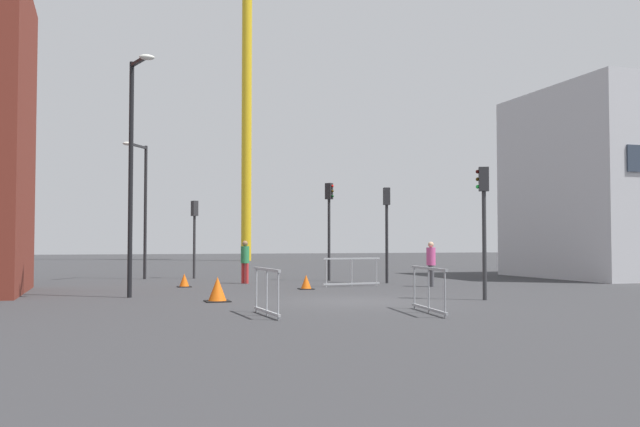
{
  "coord_description": "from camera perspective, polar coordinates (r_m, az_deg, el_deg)",
  "views": [
    {
      "loc": [
        -6.92,
        -18.55,
        1.68
      ],
      "look_at": [
        0.0,
        3.36,
        2.61
      ],
      "focal_mm": 39.26,
      "sensor_mm": 36.0,
      "label": 1
    }
  ],
  "objects": [
    {
      "name": "traffic_light_crosswalk",
      "position": [
        20.79,
        13.2,
        0.26
      ],
      "size": [
        0.39,
        0.34,
        3.85
      ],
      "color": "#2D2D30",
      "rests_on": "ground"
    },
    {
      "name": "traffic_cone_by_barrier",
      "position": [
        24.83,
        -1.14,
        -5.66
      ],
      "size": [
        0.51,
        0.51,
        0.51
      ],
      "color": "black",
      "rests_on": "ground"
    },
    {
      "name": "streetlamp_short",
      "position": [
        32.4,
        -14.26,
        1.25
      ],
      "size": [
        1.14,
        1.57,
        6.04
      ],
      "color": "#232326",
      "rests_on": "ground"
    },
    {
      "name": "traffic_cone_striped",
      "position": [
        26.52,
        -11.01,
        -5.41
      ],
      "size": [
        0.5,
        0.5,
        0.51
      ],
      "color": "black",
      "rests_on": "ground"
    },
    {
      "name": "construction_crane",
      "position": [
        64.75,
        -6.46,
        11.69
      ],
      "size": [
        19.47,
        6.32,
        26.15
      ],
      "color": "gold",
      "rests_on": "ground"
    },
    {
      "name": "streetlamp_tall",
      "position": [
        21.87,
        -15.01,
        4.33
      ],
      "size": [
        0.66,
        1.36,
        7.17
      ],
      "color": "black",
      "rests_on": "ground"
    },
    {
      "name": "office_block",
      "position": [
        36.9,
        24.43,
        2.1
      ],
      "size": [
        10.15,
        8.45,
        8.79
      ],
      "color": "#B7B7BC",
      "rests_on": "ground"
    },
    {
      "name": "pedestrian_waiting",
      "position": [
        28.4,
        -6.13,
        -3.67
      ],
      "size": [
        0.34,
        0.34,
        1.72
      ],
      "color": "red",
      "rests_on": "ground"
    },
    {
      "name": "traffic_cone_on_verge",
      "position": [
        19.92,
        -8.36,
        -6.19
      ],
      "size": [
        0.69,
        0.69,
        0.7
      ],
      "color": "black",
      "rests_on": "ground"
    },
    {
      "name": "safety_barrier_left_run",
      "position": [
        26.52,
        2.6,
        -4.73
      ],
      "size": [
        2.36,
        0.34,
        1.08
      ],
      "color": "#9EA0A5",
      "rests_on": "ground"
    },
    {
      "name": "safety_barrier_rear",
      "position": [
        16.76,
        8.85,
        -6.11
      ],
      "size": [
        0.38,
        2.43,
        1.08
      ],
      "color": "gray",
      "rests_on": "ground"
    },
    {
      "name": "pedestrian_walking",
      "position": [
        26.6,
        9.04,
        -3.81
      ],
      "size": [
        0.34,
        0.34,
        1.68
      ],
      "color": "#4C4C51",
      "rests_on": "ground"
    },
    {
      "name": "traffic_light_corner",
      "position": [
        32.64,
        -10.21,
        -0.99
      ],
      "size": [
        0.32,
        0.39,
        3.57
      ],
      "color": "#2D2D30",
      "rests_on": "ground"
    },
    {
      "name": "safety_barrier_front",
      "position": [
        15.97,
        -4.37,
        -6.32
      ],
      "size": [
        0.15,
        2.03,
        1.08
      ],
      "color": "#9EA0A5",
      "rests_on": "ground"
    },
    {
      "name": "traffic_light_median",
      "position": [
        28.58,
        5.46,
        -0.44
      ],
      "size": [
        0.28,
        0.39,
        3.89
      ],
      "color": "#232326",
      "rests_on": "ground"
    },
    {
      "name": "ground",
      "position": [
        19.87,
        2.94,
        -7.17
      ],
      "size": [
        160.0,
        160.0,
        0.0
      ],
      "primitive_type": "plane",
      "color": "#333335"
    },
    {
      "name": "traffic_light_island",
      "position": [
        30.28,
        0.75,
        -0.16
      ],
      "size": [
        0.37,
        0.37,
        4.23
      ],
      "color": "#232326",
      "rests_on": "ground"
    }
  ]
}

